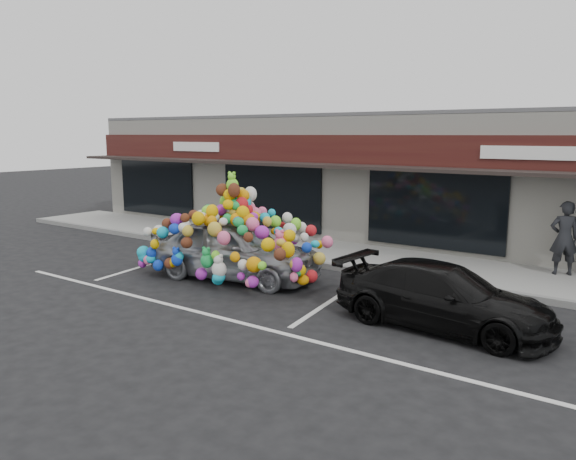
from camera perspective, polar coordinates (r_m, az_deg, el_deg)
The scene contains 10 objects.
ground at distance 14.13m, azimuth -5.45°, elevation -5.21°, with size 90.00×90.00×0.00m, color black.
shop_building at distance 20.81m, azimuth 9.94°, elevation 5.54°, with size 24.00×7.20×4.31m.
sidewalk at distance 17.24m, azimuth 3.29°, elevation -2.19°, with size 26.00×3.00×0.15m, color gray.
kerb at distance 16.02m, azimuth 0.42°, elevation -3.10°, with size 26.00×0.18×0.16m, color slate.
parking_stripe_left at distance 16.48m, azimuth -13.44°, elevation -3.26°, with size 0.12×4.40×0.01m, color silver.
parking_stripe_mid at distance 12.70m, azimuth 4.81°, elevation -6.91°, with size 0.12×4.40×0.01m, color silver.
lane_line at distance 11.21m, azimuth -5.44°, elevation -9.21°, with size 14.00×0.12×0.01m, color silver.
toy_car at distance 14.20m, azimuth -5.51°, elevation -1.25°, with size 3.22×5.00×2.77m.
black_sedan at distance 11.05m, azimuth 15.48°, elevation -6.55°, with size 4.16×1.69×1.21m, color black.
pedestrian_a at distance 15.55m, azimuth 26.25°, elevation -0.73°, with size 0.68×0.45×1.86m, color #242329.
Camera 1 is at (8.99, -10.27, 3.64)m, focal length 35.00 mm.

